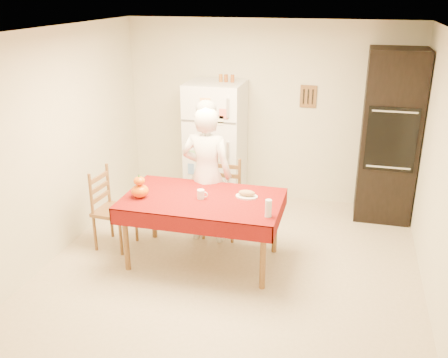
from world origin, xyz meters
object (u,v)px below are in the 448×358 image
(oven_cabinet, at_px, (390,137))
(wine_glass, at_px, (268,208))
(refrigerator, at_px, (216,144))
(seated_woman, at_px, (207,175))
(pumpkin_lower, at_px, (140,191))
(coffee_mug, at_px, (201,194))
(chair_left, at_px, (109,206))
(dining_table, at_px, (203,204))
(chair_far, at_px, (223,195))
(bread_plate, at_px, (247,196))

(oven_cabinet, distance_m, wine_glass, 2.36)
(refrigerator, distance_m, seated_woman, 1.18)
(oven_cabinet, xyz_separation_m, pumpkin_lower, (-2.63, -1.87, -0.27))
(pumpkin_lower, bearing_deg, coffee_mug, 10.76)
(chair_left, relative_size, coffee_mug, 9.50)
(refrigerator, distance_m, wine_glass, 2.23)
(oven_cabinet, bearing_deg, seated_woman, -149.80)
(dining_table, bearing_deg, coffee_mug, -117.92)
(refrigerator, relative_size, wine_glass, 9.66)
(dining_table, bearing_deg, oven_cabinet, 41.23)
(oven_cabinet, bearing_deg, chair_left, -152.27)
(refrigerator, xyz_separation_m, dining_table, (0.31, -1.68, -0.16))
(pumpkin_lower, distance_m, wine_glass, 1.42)
(wine_glass, bearing_deg, dining_table, 159.74)
(refrigerator, relative_size, chair_far, 1.79)
(pumpkin_lower, xyz_separation_m, bread_plate, (1.11, 0.28, -0.06))
(coffee_mug, bearing_deg, dining_table, 62.08)
(dining_table, xyz_separation_m, bread_plate, (0.46, 0.14, 0.08))
(pumpkin_lower, bearing_deg, refrigerator, 79.22)
(oven_cabinet, bearing_deg, dining_table, -138.77)
(pumpkin_lower, bearing_deg, oven_cabinet, 35.46)
(chair_left, xyz_separation_m, pumpkin_lower, (0.50, -0.23, 0.33))
(chair_left, relative_size, wine_glass, 5.40)
(seated_woman, bearing_deg, oven_cabinet, -148.55)
(chair_far, distance_m, wine_glass, 1.28)
(refrigerator, relative_size, pumpkin_lower, 8.98)
(refrigerator, distance_m, dining_table, 1.72)
(bread_plate, bearing_deg, wine_glass, -53.85)
(chair_far, xyz_separation_m, wine_glass, (0.72, -1.01, 0.34))
(coffee_mug, bearing_deg, chair_far, 86.05)
(seated_woman, xyz_separation_m, pumpkin_lower, (-0.55, -0.66, 0.01))
(chair_far, relative_size, pumpkin_lower, 5.02)
(chair_left, bearing_deg, bread_plate, -83.23)
(dining_table, height_order, coffee_mug, coffee_mug)
(refrigerator, height_order, seated_woman, refrigerator)
(chair_far, bearing_deg, oven_cabinet, 28.53)
(wine_glass, relative_size, bread_plate, 0.73)
(pumpkin_lower, height_order, bread_plate, pumpkin_lower)
(wine_glass, bearing_deg, oven_cabinet, 58.93)
(refrigerator, height_order, dining_table, refrigerator)
(seated_woman, bearing_deg, refrigerator, -78.62)
(dining_table, relative_size, pumpkin_lower, 8.98)
(refrigerator, height_order, coffee_mug, refrigerator)
(refrigerator, height_order, bread_plate, refrigerator)
(wine_glass, bearing_deg, bread_plate, 126.15)
(chair_left, distance_m, bread_plate, 1.64)
(seated_woman, bearing_deg, wine_glass, 138.36)
(pumpkin_lower, bearing_deg, bread_plate, 14.10)
(coffee_mug, xyz_separation_m, bread_plate, (0.47, 0.16, -0.04))
(oven_cabinet, distance_m, chair_left, 3.58)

